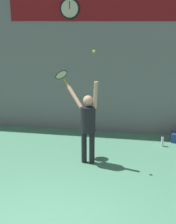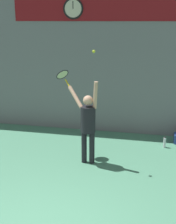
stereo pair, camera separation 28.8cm
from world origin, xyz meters
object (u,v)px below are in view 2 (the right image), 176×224
Objects in this scene: tennis_racket at (63,75)px; tennis_ball at (94,51)px; scoreboard_clock at (73,9)px; tennis_player at (88,122)px; water_bottle at (165,142)px.

tennis_ball reaches higher than tennis_racket.
scoreboard_clock reaches higher than tennis_racket.
scoreboard_clock is 1.36× the size of tennis_racket.
scoreboard_clock is 0.30× the size of tennis_player.
tennis_player is at bearing -143.59° from water_bottle.
tennis_player reaches higher than water_bottle.
tennis_player is at bearing -32.54° from tennis_racket.
scoreboard_clock is 3.61m from tennis_player.
scoreboard_clock is 8.66× the size of tennis_ball.
water_bottle is at bearing -18.01° from scoreboard_clock.
tennis_ball reaches higher than water_bottle.
tennis_ball is at bearing -139.91° from water_bottle.
scoreboard_clock is at bearing 112.34° from tennis_player.
tennis_racket reaches higher than water_bottle.
water_bottle is (1.86, 1.37, -0.91)m from tennis_player.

